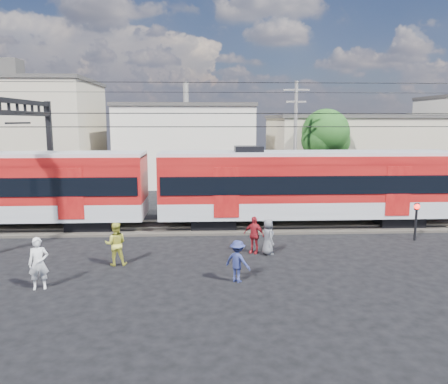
{
  "coord_description": "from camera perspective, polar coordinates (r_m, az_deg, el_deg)",
  "views": [
    {
      "loc": [
        -0.5,
        -15.37,
        5.85
      ],
      "look_at": [
        0.52,
        5.0,
        2.48
      ],
      "focal_mm": 35.0,
      "sensor_mm": 36.0,
      "label": 1
    }
  ],
  "objects": [
    {
      "name": "rail_near",
      "position": [
        23.33,
        -1.56,
        -4.7
      ],
      "size": [
        70.0,
        0.12,
        0.12
      ],
      "primitive_type": "cube",
      "color": "#59544C",
      "rests_on": "track_bed"
    },
    {
      "name": "commuter_train",
      "position": [
        24.35,
        11.21,
        1.06
      ],
      "size": [
        50.3,
        3.08,
        4.17
      ],
      "color": "black",
      "rests_on": "ground"
    },
    {
      "name": "pedestrian_a",
      "position": [
        16.68,
        -23.06,
        -8.58
      ],
      "size": [
        0.76,
        0.59,
        1.85
      ],
      "primitive_type": "imported",
      "rotation": [
        0.0,
        0.0,
        0.24
      ],
      "color": "silver",
      "rests_on": "ground"
    },
    {
      "name": "pedestrian_b",
      "position": [
        18.35,
        -13.97,
        -6.59
      ],
      "size": [
        0.92,
        0.75,
        1.78
      ],
      "primitive_type": "imported",
      "rotation": [
        0.0,
        0.0,
        3.24
      ],
      "color": "gold",
      "rests_on": "ground"
    },
    {
      "name": "rail_far",
      "position": [
        24.78,
        -1.64,
        -3.85
      ],
      "size": [
        70.0,
        0.12,
        0.12
      ],
      "primitive_type": "cube",
      "color": "#59544C",
      "rests_on": "track_bed"
    },
    {
      "name": "pedestrian_c",
      "position": [
        16.07,
        1.79,
        -9.02
      ],
      "size": [
        1.15,
        1.06,
        1.56
      ],
      "primitive_type": "imported",
      "rotation": [
        0.0,
        0.0,
        2.52
      ],
      "color": "navy",
      "rests_on": "ground"
    },
    {
      "name": "utility_pole_mid",
      "position": [
        31.09,
        9.27,
        6.83
      ],
      "size": [
        1.8,
        0.24,
        8.5
      ],
      "color": "slate",
      "rests_on": "ground"
    },
    {
      "name": "building_mideast",
      "position": [
        42.04,
        17.39,
        5.27
      ],
      "size": [
        16.32,
        10.2,
        6.3
      ],
      "color": "tan",
      "rests_on": "ground"
    },
    {
      "name": "pedestrian_e",
      "position": [
        19.33,
        5.77,
        -5.84
      ],
      "size": [
        0.68,
        0.87,
        1.58
      ],
      "primitive_type": "imported",
      "rotation": [
        0.0,
        0.0,
        1.82
      ],
      "color": "#55565B",
      "rests_on": "ground"
    },
    {
      "name": "track_bed",
      "position": [
        24.08,
        -1.6,
        -4.54
      ],
      "size": [
        70.0,
        3.4,
        0.12
      ],
      "primitive_type": "cube",
      "color": "#2D2823",
      "rests_on": "ground"
    },
    {
      "name": "crossing_signal",
      "position": [
        23.27,
        23.82,
        -2.73
      ],
      "size": [
        0.27,
        0.27,
        1.86
      ],
      "color": "black",
      "rests_on": "ground"
    },
    {
      "name": "catenary",
      "position": [
        24.76,
        -22.26,
        7.03
      ],
      "size": [
        70.0,
        9.3,
        7.52
      ],
      "color": "black",
      "rests_on": "ground"
    },
    {
      "name": "tree_near",
      "position": [
        34.86,
        13.37,
        7.17
      ],
      "size": [
        3.82,
        3.64,
        6.72
      ],
      "color": "#382619",
      "rests_on": "ground"
    },
    {
      "name": "ground",
      "position": [
        16.46,
        -0.96,
        -11.45
      ],
      "size": [
        120.0,
        120.0,
        0.0
      ],
      "primitive_type": "plane",
      "color": "black",
      "rests_on": "ground"
    },
    {
      "name": "building_west",
      "position": [
        42.71,
        -25.79,
        6.85
      ],
      "size": [
        14.28,
        10.2,
        9.3
      ],
      "color": "tan",
      "rests_on": "ground"
    },
    {
      "name": "building_midwest",
      "position": [
        42.46,
        -4.92,
        6.38
      ],
      "size": [
        12.24,
        12.24,
        7.3
      ],
      "color": "beige",
      "rests_on": "ground"
    },
    {
      "name": "pedestrian_d",
      "position": [
        19.45,
        3.92,
        -5.59
      ],
      "size": [
        1.04,
        0.86,
        1.66
      ],
      "primitive_type": "imported",
      "rotation": [
        0.0,
        0.0,
        -0.56
      ],
      "color": "maroon",
      "rests_on": "ground"
    }
  ]
}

